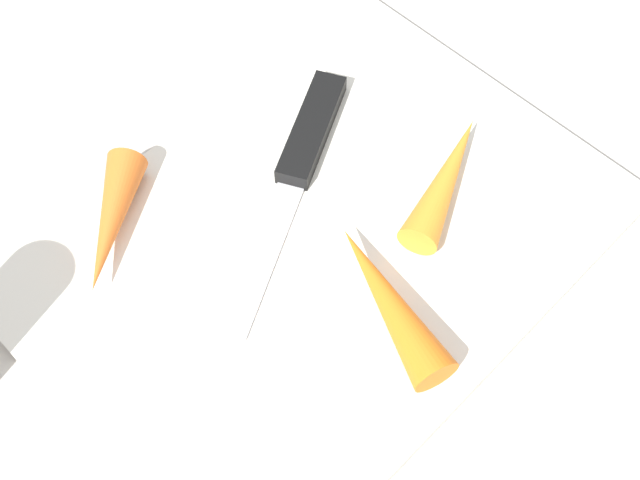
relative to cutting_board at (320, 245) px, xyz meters
The scene contains 6 objects.
ground_plane 0.01m from the cutting_board, ahead, with size 1.40×1.40×0.00m, color #ADA8A0.
cutting_board is the anchor object (origin of this frame).
knife 0.07m from the cutting_board, 52.74° to the left, with size 0.19×0.11×0.01m.
carrot_longest 0.07m from the cutting_board, 95.92° to the right, with size 0.03×0.03×0.11m, color orange.
carrot_shortest 0.13m from the cutting_board, 132.92° to the left, with size 0.03×0.03×0.09m, color orange.
carrot_medium 0.09m from the cutting_board, 19.73° to the right, with size 0.03×0.03×0.10m, color orange.
Camera 1 is at (-0.18, -0.18, 0.45)m, focal length 45.36 mm.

